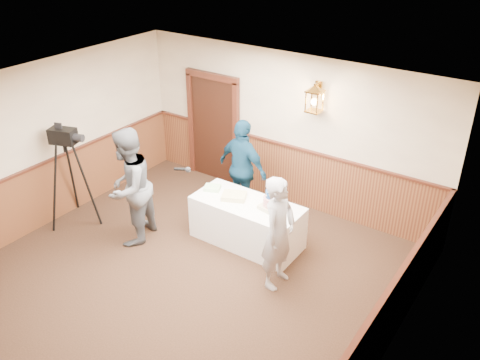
# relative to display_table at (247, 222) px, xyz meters

# --- Properties ---
(ground) EXTENTS (7.00, 7.00, 0.00)m
(ground) POSITION_rel_display_table_xyz_m (-0.24, -1.90, -0.38)
(ground) COLOR black
(ground) RESTS_ON ground
(room_shell) EXTENTS (6.02, 7.02, 2.81)m
(room_shell) POSITION_rel_display_table_xyz_m (-0.29, -1.45, 1.15)
(room_shell) COLOR #C2AC91
(room_shell) RESTS_ON ground
(display_table) EXTENTS (1.80, 0.80, 0.75)m
(display_table) POSITION_rel_display_table_xyz_m (0.00, 0.00, 0.00)
(display_table) COLOR white
(display_table) RESTS_ON ground
(tiered_cake) EXTENTS (0.37, 0.37, 0.33)m
(tiered_cake) POSITION_rel_display_table_xyz_m (0.41, 0.06, 0.50)
(tiered_cake) COLOR beige
(tiered_cake) RESTS_ON display_table
(sheet_cake_yellow) EXTENTS (0.47, 0.42, 0.08)m
(sheet_cake_yellow) POSITION_rel_display_table_xyz_m (-0.25, -0.00, 0.41)
(sheet_cake_yellow) COLOR #DAD682
(sheet_cake_yellow) RESTS_ON display_table
(sheet_cake_green) EXTENTS (0.32, 0.30, 0.06)m
(sheet_cake_green) POSITION_rel_display_table_xyz_m (-0.72, 0.03, 0.41)
(sheet_cake_green) COLOR #9CDC9B
(sheet_cake_green) RESTS_ON display_table
(interviewer) EXTENTS (1.65, 1.12, 1.97)m
(interviewer) POSITION_rel_display_table_xyz_m (-1.60, -1.00, 0.61)
(interviewer) COLOR #575B60
(interviewer) RESTS_ON ground
(baker) EXTENTS (0.43, 0.64, 1.74)m
(baker) POSITION_rel_display_table_xyz_m (0.94, -0.61, 0.50)
(baker) COLOR #A3A2A7
(baker) RESTS_ON ground
(assistant_p) EXTENTS (1.10, 0.60, 1.79)m
(assistant_p) POSITION_rel_display_table_xyz_m (-0.58, 0.72, 0.52)
(assistant_p) COLOR navy
(assistant_p) RESTS_ON ground
(tv_camera_rig) EXTENTS (0.69, 0.64, 1.76)m
(tv_camera_rig) POSITION_rel_display_table_xyz_m (-2.84, -1.17, 0.41)
(tv_camera_rig) COLOR black
(tv_camera_rig) RESTS_ON ground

